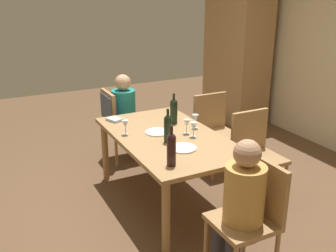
{
  "coord_description": "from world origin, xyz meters",
  "views": [
    {
      "loc": [
        3.21,
        -1.63,
        2.13
      ],
      "look_at": [
        0.0,
        0.0,
        0.84
      ],
      "focal_mm": 41.85,
      "sensor_mm": 36.0,
      "label": 1
    }
  ],
  "objects_px": {
    "person_woman_host": "(241,201)",
    "wine_glass_near_left": "(187,123)",
    "chair_far_right": "(255,149)",
    "wine_bottle_short_olive": "(174,110)",
    "wine_bottle_tall_green": "(171,148)",
    "wine_glass_near_right": "(194,126)",
    "wine_glass_far": "(125,124)",
    "dinner_plate_guest_left": "(183,148)",
    "armoire_cabinet": "(236,54)",
    "chair_right_end": "(252,211)",
    "wine_bottle_dark_red": "(168,128)",
    "wine_glass_centre": "(195,118)",
    "person_man_bearded": "(126,111)",
    "chair_far_left": "(214,127)",
    "dining_table": "(168,143)",
    "chair_left_end": "(115,116)",
    "dinner_plate_host": "(157,132)"
  },
  "relations": [
    {
      "from": "chair_far_left",
      "to": "armoire_cabinet",
      "type": "bearing_deg",
      "value": -132.85
    },
    {
      "from": "person_woman_host",
      "to": "wine_glass_near_left",
      "type": "height_order",
      "value": "person_woman_host"
    },
    {
      "from": "chair_far_left",
      "to": "dining_table",
      "type": "bearing_deg",
      "value": 28.42
    },
    {
      "from": "person_man_bearded",
      "to": "chair_far_left",
      "type": "bearing_deg",
      "value": 47.87
    },
    {
      "from": "chair_far_left",
      "to": "wine_bottle_dark_red",
      "type": "distance_m",
      "value": 1.18
    },
    {
      "from": "chair_far_right",
      "to": "person_woman_host",
      "type": "relative_size",
      "value": 0.82
    },
    {
      "from": "wine_bottle_short_olive",
      "to": "wine_bottle_tall_green",
      "type": "bearing_deg",
      "value": -28.82
    },
    {
      "from": "chair_right_end",
      "to": "person_man_bearded",
      "type": "xyz_separation_m",
      "value": [
        -2.45,
        -0.06,
        0.11
      ]
    },
    {
      "from": "wine_glass_near_left",
      "to": "wine_glass_far",
      "type": "height_order",
      "value": "same"
    },
    {
      "from": "chair_far_right",
      "to": "wine_bottle_short_olive",
      "type": "xyz_separation_m",
      "value": [
        -0.59,
        -0.64,
        0.35
      ]
    },
    {
      "from": "chair_right_end",
      "to": "dinner_plate_guest_left",
      "type": "distance_m",
      "value": 0.9
    },
    {
      "from": "chair_far_right",
      "to": "wine_glass_near_left",
      "type": "xyz_separation_m",
      "value": [
        -0.26,
        -0.67,
        0.31
      ]
    },
    {
      "from": "armoire_cabinet",
      "to": "chair_far_right",
      "type": "relative_size",
      "value": 2.37
    },
    {
      "from": "person_woman_host",
      "to": "wine_bottle_dark_red",
      "type": "distance_m",
      "value": 1.1
    },
    {
      "from": "wine_bottle_dark_red",
      "to": "wine_glass_near_right",
      "type": "bearing_deg",
      "value": 92.65
    },
    {
      "from": "wine_bottle_short_olive",
      "to": "wine_glass_far",
      "type": "height_order",
      "value": "wine_bottle_short_olive"
    },
    {
      "from": "wine_bottle_dark_red",
      "to": "wine_bottle_short_olive",
      "type": "height_order",
      "value": "same"
    },
    {
      "from": "wine_bottle_tall_green",
      "to": "wine_glass_far",
      "type": "xyz_separation_m",
      "value": [
        -0.84,
        -0.08,
        -0.04
      ]
    },
    {
      "from": "wine_glass_centre",
      "to": "wine_glass_near_right",
      "type": "relative_size",
      "value": 1.0
    },
    {
      "from": "dinner_plate_guest_left",
      "to": "wine_bottle_short_olive",
      "type": "bearing_deg",
      "value": 159.05
    },
    {
      "from": "wine_bottle_tall_green",
      "to": "wine_glass_near_right",
      "type": "distance_m",
      "value": 0.69
    },
    {
      "from": "chair_right_end",
      "to": "dinner_plate_guest_left",
      "type": "xyz_separation_m",
      "value": [
        -0.87,
        -0.12,
        0.21
      ]
    },
    {
      "from": "chair_left_end",
      "to": "wine_glass_far",
      "type": "height_order",
      "value": "chair_left_end"
    },
    {
      "from": "wine_bottle_short_olive",
      "to": "dinner_plate_host",
      "type": "distance_m",
      "value": 0.36
    },
    {
      "from": "wine_glass_centre",
      "to": "wine_glass_near_left",
      "type": "bearing_deg",
      "value": -58.92
    },
    {
      "from": "wine_glass_near_right",
      "to": "dinner_plate_host",
      "type": "height_order",
      "value": "wine_glass_near_right"
    },
    {
      "from": "wine_bottle_short_olive",
      "to": "wine_glass_far",
      "type": "relative_size",
      "value": 2.2
    },
    {
      "from": "wine_bottle_tall_green",
      "to": "wine_glass_far",
      "type": "bearing_deg",
      "value": -174.75
    },
    {
      "from": "dining_table",
      "to": "wine_glass_near_left",
      "type": "xyz_separation_m",
      "value": [
        0.03,
        0.19,
        0.19
      ]
    },
    {
      "from": "person_woman_host",
      "to": "wine_bottle_tall_green",
      "type": "xyz_separation_m",
      "value": [
        -0.6,
        -0.26,
        0.24
      ]
    },
    {
      "from": "person_man_bearded",
      "to": "wine_glass_near_left",
      "type": "relative_size",
      "value": 7.47
    },
    {
      "from": "wine_bottle_short_olive",
      "to": "dinner_plate_guest_left",
      "type": "relative_size",
      "value": 1.3
    },
    {
      "from": "wine_bottle_dark_red",
      "to": "wine_glass_centre",
      "type": "xyz_separation_m",
      "value": [
        -0.21,
        0.43,
        -0.04
      ]
    },
    {
      "from": "wine_bottle_short_olive",
      "to": "wine_glass_centre",
      "type": "height_order",
      "value": "wine_bottle_short_olive"
    },
    {
      "from": "person_man_bearded",
      "to": "wine_bottle_short_olive",
      "type": "xyz_separation_m",
      "value": [
        0.92,
        0.2,
        0.24
      ]
    },
    {
      "from": "chair_far_left",
      "to": "wine_glass_far",
      "type": "relative_size",
      "value": 6.17
    },
    {
      "from": "chair_left_end",
      "to": "person_woman_host",
      "type": "relative_size",
      "value": 0.82
    },
    {
      "from": "chair_right_end",
      "to": "wine_glass_near_left",
      "type": "height_order",
      "value": "chair_right_end"
    },
    {
      "from": "chair_right_end",
      "to": "wine_glass_near_right",
      "type": "xyz_separation_m",
      "value": [
        -1.08,
        0.12,
        0.31
      ]
    },
    {
      "from": "wine_bottle_short_olive",
      "to": "dining_table",
      "type": "bearing_deg",
      "value": -36.39
    },
    {
      "from": "dining_table",
      "to": "wine_glass_near_right",
      "type": "xyz_separation_m",
      "value": [
        0.14,
        0.21,
        0.19
      ]
    },
    {
      "from": "wine_glass_near_left",
      "to": "wine_glass_centre",
      "type": "xyz_separation_m",
      "value": [
        -0.09,
        0.16,
        0.0
      ]
    },
    {
      "from": "chair_right_end",
      "to": "chair_far_left",
      "type": "height_order",
      "value": "same"
    },
    {
      "from": "person_man_bearded",
      "to": "wine_bottle_tall_green",
      "type": "xyz_separation_m",
      "value": [
        1.84,
        -0.31,
        0.24
      ]
    },
    {
      "from": "dinner_plate_host",
      "to": "wine_bottle_dark_red",
      "type": "bearing_deg",
      "value": -4.24
    },
    {
      "from": "wine_glass_near_right",
      "to": "person_woman_host",
      "type": "bearing_deg",
      "value": -12.12
    },
    {
      "from": "chair_left_end",
      "to": "dinner_plate_host",
      "type": "bearing_deg",
      "value": 3.36
    },
    {
      "from": "wine_glass_centre",
      "to": "dinner_plate_host",
      "type": "height_order",
      "value": "wine_glass_centre"
    },
    {
      "from": "chair_far_right",
      "to": "wine_bottle_tall_green",
      "type": "relative_size",
      "value": 2.66
    },
    {
      "from": "dining_table",
      "to": "person_woman_host",
      "type": "height_order",
      "value": "person_woman_host"
    }
  ]
}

